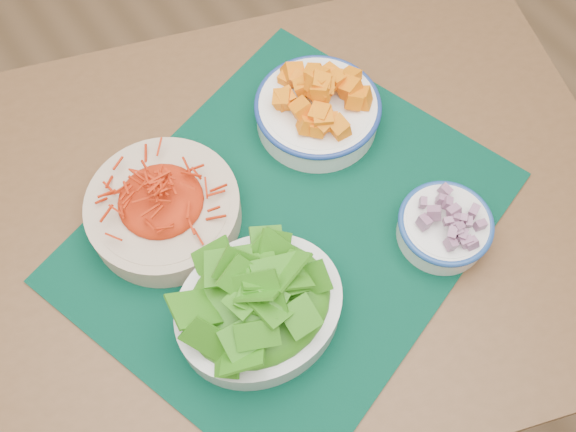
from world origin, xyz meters
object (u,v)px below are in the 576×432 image
object	(u,v)px
carrot_bowl	(163,206)
squash_bowl	(318,106)
lettuce_bowl	(259,304)
placemat	(288,226)
table	(247,250)
onion_bowl	(445,225)

from	to	relation	value
carrot_bowl	squash_bowl	distance (m)	0.28
carrot_bowl	lettuce_bowl	bearing A→B (deg)	-80.98
placemat	squash_bowl	size ratio (longest dim) A/B	2.61
table	squash_bowl	distance (m)	0.26
table	placemat	distance (m)	0.12
placemat	carrot_bowl	world-z (taller)	carrot_bowl
carrot_bowl	squash_bowl	xyz separation A→B (m)	(0.28, 0.02, 0.00)
placemat	carrot_bowl	distance (m)	0.18
carrot_bowl	onion_bowl	world-z (taller)	carrot_bowl
table	lettuce_bowl	world-z (taller)	lettuce_bowl
squash_bowl	onion_bowl	bearing A→B (deg)	-82.79
squash_bowl	lettuce_bowl	distance (m)	0.33
placemat	squash_bowl	world-z (taller)	squash_bowl
placemat	lettuce_bowl	distance (m)	0.15
lettuce_bowl	onion_bowl	xyz separation A→B (m)	(0.28, -0.04, -0.01)
onion_bowl	placemat	bearing A→B (deg)	141.72
placemat	squash_bowl	xyz separation A→B (m)	(0.14, 0.13, 0.04)
onion_bowl	table	bearing A→B (deg)	141.02
lettuce_bowl	carrot_bowl	bearing A→B (deg)	101.50
lettuce_bowl	onion_bowl	distance (m)	0.29
placemat	carrot_bowl	size ratio (longest dim) A/B	2.42
placemat	squash_bowl	bearing A→B (deg)	23.39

